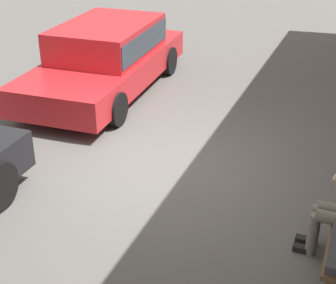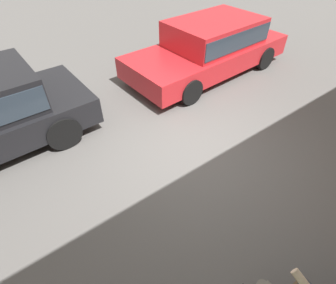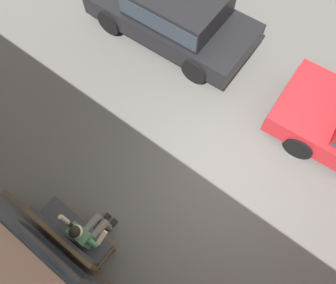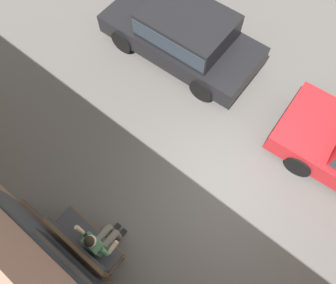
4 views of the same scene
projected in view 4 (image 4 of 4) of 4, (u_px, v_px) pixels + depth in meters
name	position (u px, v px, depth m)	size (l,w,h in m)	color
ground_plane	(227.00, 188.00, 7.48)	(60.00, 60.00, 0.00)	#565451
bench	(83.00, 243.00, 6.38)	(1.55, 0.55, 1.04)	brown
person_on_phone	(100.00, 241.00, 6.27)	(0.73, 0.74, 1.38)	#6B665B
parked_car_mid	(184.00, 33.00, 8.45)	(4.30, 2.05, 1.43)	black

